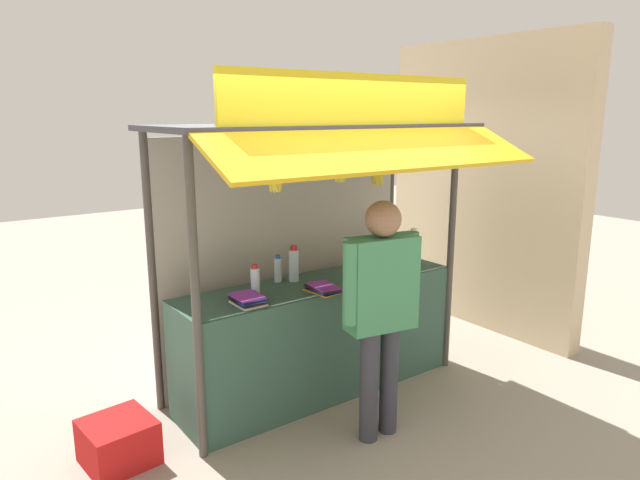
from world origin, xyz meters
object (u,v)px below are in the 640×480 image
(water_bottle_left, at_px, (294,265))
(banana_bunch_inner_left, at_px, (431,162))
(water_bottle_far_left, at_px, (255,281))
(banana_bunch_inner_right, at_px, (275,180))
(water_bottle_rear_center, at_px, (402,251))
(vendor_person, at_px, (381,299))
(plastic_crate, at_px, (118,442))
(magazine_stack_back_right, at_px, (323,289))
(magazine_stack_center, at_px, (248,299))
(water_bottle_right, at_px, (278,269))
(banana_bunch_leftmost, at_px, (340,173))
(magazine_stack_front_left, at_px, (385,273))
(water_bottle_front_right, at_px, (413,245))
(banana_bunch_rightmost, at_px, (378,174))

(water_bottle_left, height_order, banana_bunch_inner_left, banana_bunch_inner_left)
(water_bottle_far_left, distance_m, water_bottle_left, 0.47)
(banana_bunch_inner_left, bearing_deg, banana_bunch_inner_right, -179.96)
(water_bottle_rear_center, height_order, vendor_person, vendor_person)
(water_bottle_far_left, distance_m, plastic_crate, 1.42)
(plastic_crate, bearing_deg, magazine_stack_back_right, -6.35)
(water_bottle_rear_center, xyz_separation_m, magazine_stack_center, (-1.67, -0.15, -0.09))
(magazine_stack_back_right, distance_m, banana_bunch_inner_right, 1.05)
(magazine_stack_center, bearing_deg, water_bottle_right, 36.34)
(water_bottle_far_left, distance_m, banana_bunch_inner_left, 1.68)
(magazine_stack_center, xyz_separation_m, banana_bunch_leftmost, (0.61, -0.28, 0.89))
(water_bottle_rear_center, height_order, banana_bunch_leftmost, banana_bunch_leftmost)
(water_bottle_rear_center, relative_size, water_bottle_right, 1.18)
(water_bottle_right, height_order, magazine_stack_center, water_bottle_right)
(magazine_stack_front_left, bearing_deg, banana_bunch_inner_left, -39.03)
(water_bottle_front_right, height_order, banana_bunch_inner_right, banana_bunch_inner_right)
(magazine_stack_front_left, relative_size, plastic_crate, 0.61)
(water_bottle_right, bearing_deg, vendor_person, -79.45)
(water_bottle_front_right, bearing_deg, water_bottle_far_left, -178.20)
(vendor_person, bearing_deg, banana_bunch_inner_left, 35.25)
(water_bottle_front_right, xyz_separation_m, magazine_stack_center, (-1.84, -0.19, -0.11))
(water_bottle_front_right, bearing_deg, vendor_person, -143.58)
(water_bottle_front_right, distance_m, water_bottle_right, 1.39)
(water_bottle_front_right, xyz_separation_m, plastic_crate, (-2.80, -0.11, -0.93))
(banana_bunch_leftmost, relative_size, banana_bunch_inner_right, 0.91)
(magazine_stack_center, bearing_deg, banana_bunch_inner_right, -75.49)
(water_bottle_left, bearing_deg, banana_bunch_rightmost, -55.44)
(water_bottle_left, height_order, magazine_stack_center, water_bottle_left)
(banana_bunch_rightmost, relative_size, plastic_crate, 0.76)
(water_bottle_far_left, xyz_separation_m, water_bottle_left, (0.45, 0.15, 0.02))
(water_bottle_rear_center, xyz_separation_m, water_bottle_right, (-1.21, 0.19, -0.02))
(water_bottle_rear_center, bearing_deg, vendor_person, -140.39)
(magazine_stack_center, distance_m, banana_bunch_inner_left, 1.81)
(banana_bunch_rightmost, relative_size, banana_bunch_inner_right, 1.09)
(banana_bunch_inner_left, xyz_separation_m, plastic_crate, (-2.49, 0.36, -1.75))
(banana_bunch_inner_right, distance_m, plastic_crate, 2.02)
(magazine_stack_back_right, xyz_separation_m, banana_bunch_rightmost, (0.37, -0.19, 0.87))
(banana_bunch_leftmost, xyz_separation_m, banana_bunch_inner_right, (-0.54, -0.00, -0.01))
(water_bottle_left, relative_size, banana_bunch_inner_left, 1.23)
(plastic_crate, bearing_deg, banana_bunch_inner_left, -8.24)
(magazine_stack_front_left, xyz_separation_m, banana_bunch_inner_right, (-1.19, -0.21, 0.89))
(banana_bunch_leftmost, xyz_separation_m, vendor_person, (0.04, -0.41, -0.83))
(water_bottle_rear_center, height_order, magazine_stack_back_right, water_bottle_rear_center)
(water_bottle_far_left, bearing_deg, banana_bunch_inner_right, -98.35)
(water_bottle_left, height_order, banana_bunch_rightmost, banana_bunch_rightmost)
(water_bottle_right, relative_size, magazine_stack_front_left, 0.85)
(water_bottle_front_right, xyz_separation_m, water_bottle_left, (-1.26, 0.10, -0.00))
(water_bottle_front_right, bearing_deg, banana_bunch_inner_right, -165.20)
(magazine_stack_front_left, distance_m, banana_bunch_inner_left, 0.99)
(magazine_stack_front_left, relative_size, magazine_stack_back_right, 0.91)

